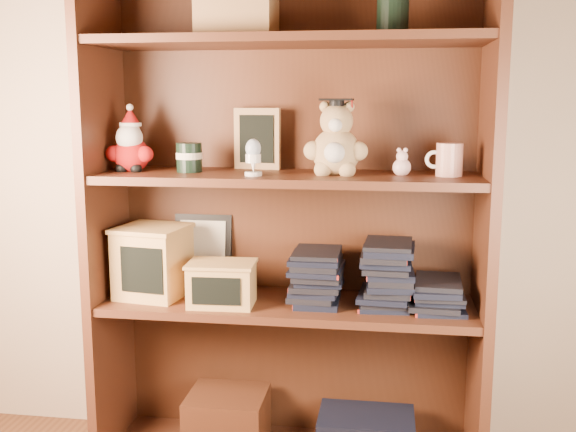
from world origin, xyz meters
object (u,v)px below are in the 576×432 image
Objects in this scene: bookcase at (290,226)px; grad_teddy_bear at (336,145)px; teacher_mug at (449,160)px; treats_box at (153,261)px.

bookcase reaches higher than grad_teddy_bear.
teacher_mug is at bearing -6.10° from bookcase.
bookcase is at bearing 6.81° from treats_box.
teacher_mug is (0.33, 0.01, -0.04)m from grad_teddy_bear.
bookcase is 0.30m from grad_teddy_bear.
bookcase is at bearing 158.60° from grad_teddy_bear.
grad_teddy_bear is (0.15, -0.06, 0.26)m from bookcase.
teacher_mug is 0.96m from treats_box.
treats_box is (-0.43, -0.05, -0.11)m from bookcase.
grad_teddy_bear is 2.12× the size of teacher_mug.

